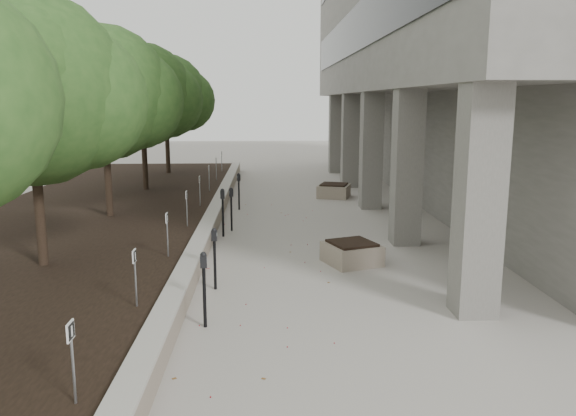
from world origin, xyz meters
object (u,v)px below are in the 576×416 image
object	(u,v)px
parking_meter_2	(215,259)
planter_front	(352,253)
crabapple_tree_2	(33,131)
crabapple_tree_5	(166,114)
parking_meter_4	(231,209)
planter_back	(334,190)
parking_meter_3	(223,213)
crabapple_tree_4	(143,117)
parking_meter_5	(239,191)
crabapple_tree_3	(105,122)
parking_meter_1	(204,290)

from	to	relation	value
parking_meter_2	planter_front	xyz separation A→B (m)	(2.99, 1.70, -0.37)
crabapple_tree_2	planter_front	world-z (taller)	crabapple_tree_2
crabapple_tree_2	parking_meter_2	xyz separation A→B (m)	(3.55, -0.53, -2.49)
crabapple_tree_5	planter_front	world-z (taller)	crabapple_tree_5
parking_meter_2	parking_meter_4	xyz separation A→B (m)	(0.02, 5.15, 0.01)
crabapple_tree_5	parking_meter_2	size ratio (longest dim) A/B	4.34
crabapple_tree_2	planter_back	xyz separation A→B (m)	(7.20, 10.27, -2.85)
parking_meter_3	planter_front	bearing A→B (deg)	-40.57
parking_meter_3	crabapple_tree_4	bearing A→B (deg)	119.60
parking_meter_2	parking_meter_5	bearing A→B (deg)	95.76
crabapple_tree_3	crabapple_tree_5	world-z (taller)	same
crabapple_tree_3	parking_meter_2	distance (m)	7.02
crabapple_tree_3	crabapple_tree_5	xyz separation A→B (m)	(0.00, 10.00, 0.00)
parking_meter_1	planter_front	xyz separation A→B (m)	(2.99, 3.61, -0.39)
planter_front	parking_meter_5	bearing A→B (deg)	113.55
crabapple_tree_2	parking_meter_1	distance (m)	4.97
crabapple_tree_4	parking_meter_3	size ratio (longest dim) A/B	4.04
crabapple_tree_5	parking_meter_1	bearing A→B (deg)	-78.51
crabapple_tree_4	parking_meter_3	xyz separation A→B (m)	(3.37, -6.07, -2.45)
crabapple_tree_5	parking_meter_3	size ratio (longest dim) A/B	4.04
crabapple_tree_2	parking_meter_1	size ratio (longest dim) A/B	4.20
planter_front	parking_meter_4	bearing A→B (deg)	130.72
parking_meter_2	parking_meter_5	xyz separation A→B (m)	(0.08, 8.38, 0.01)
parking_meter_4	planter_back	world-z (taller)	parking_meter_4
parking_meter_3	planter_back	bearing A→B (deg)	59.43
planter_back	crabapple_tree_3	bearing A→B (deg)	-143.77
crabapple_tree_4	planter_back	distance (m)	7.75
crabapple_tree_3	parking_meter_5	distance (m)	5.23
crabapple_tree_3	parking_meter_1	xyz separation A→B (m)	(3.55, -7.44, -2.47)
crabapple_tree_5	parking_meter_4	distance (m)	11.25
crabapple_tree_4	parking_meter_4	xyz separation A→B (m)	(3.56, -5.38, -2.48)
parking_meter_3	planter_back	world-z (taller)	parking_meter_3
parking_meter_3	planter_back	distance (m)	7.42
crabapple_tree_5	parking_meter_3	xyz separation A→B (m)	(3.37, -11.07, -2.45)
parking_meter_2	crabapple_tree_5	bearing A→B (deg)	109.15
parking_meter_4	planter_front	xyz separation A→B (m)	(2.97, -3.45, -0.38)
crabapple_tree_2	parking_meter_4	xyz separation A→B (m)	(3.56, 4.62, -2.48)
parking_meter_1	planter_back	xyz separation A→B (m)	(3.65, 12.72, -0.38)
crabapple_tree_2	planter_back	world-z (taller)	crabapple_tree_2
crabapple_tree_2	crabapple_tree_4	xyz separation A→B (m)	(0.00, 10.00, 0.00)
crabapple_tree_5	parking_meter_2	xyz separation A→B (m)	(3.55, -15.53, -2.49)
crabapple_tree_3	planter_front	xyz separation A→B (m)	(6.53, -3.83, -2.86)
crabapple_tree_3	parking_meter_3	world-z (taller)	crabapple_tree_3
crabapple_tree_3	crabapple_tree_4	world-z (taller)	same
planter_back	parking_meter_5	bearing A→B (deg)	-145.83
crabapple_tree_4	parking_meter_2	size ratio (longest dim) A/B	4.34
parking_meter_1	parking_meter_5	bearing A→B (deg)	83.33
crabapple_tree_3	parking_meter_2	size ratio (longest dim) A/B	4.34
crabapple_tree_5	parking_meter_1	size ratio (longest dim) A/B	4.20
crabapple_tree_3	parking_meter_3	size ratio (longest dim) A/B	4.04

